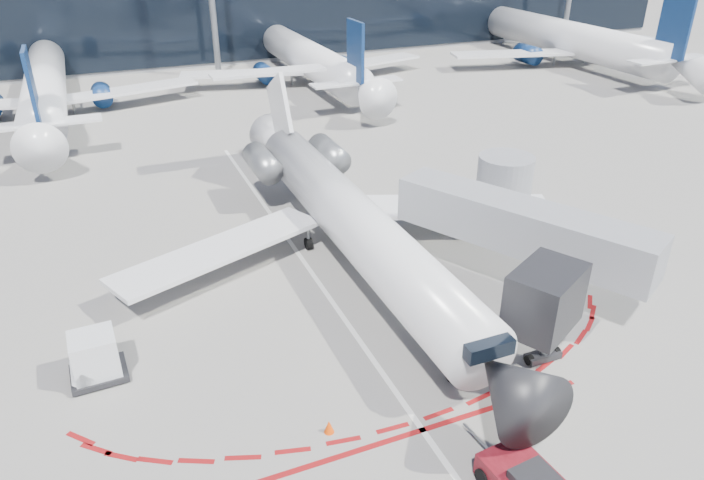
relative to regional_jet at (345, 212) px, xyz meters
name	(u,v)px	position (x,y,z in m)	size (l,w,h in m)	color
ground	(318,281)	(-2.40, -2.09, -2.65)	(260.00, 260.00, 0.00)	slate
apron_centerline	(305,264)	(-2.40, -0.09, -2.65)	(0.25, 40.00, 0.01)	silver
apron_stop_bar	(422,430)	(-2.40, -13.59, -2.65)	(14.00, 0.25, 0.01)	maroon
jet_bridge	(515,222)	(7.39, -5.10, 0.36)	(10.03, 15.20, 4.90)	#95989D
regional_jet	(345,212)	(0.00, 0.00, 0.00)	(25.71, 31.71, 7.94)	silver
ramp_worker	(547,396)	(2.40, -14.56, -1.84)	(0.60, 0.39, 1.63)	#DFFE1A
uld_container	(95,357)	(-13.37, -5.75, -1.62)	(2.30, 1.98, 2.08)	black
safety_cone_right	(329,426)	(-5.66, -12.33, -2.38)	(0.39, 0.39, 0.54)	#F14305
bg_airliner_1	(38,57)	(-15.56, 36.71, 2.67)	(32.87, 34.80, 10.63)	silver
bg_airliner_2	(306,33)	(11.31, 39.40, 2.69)	(33.00, 34.94, 10.68)	silver
bg_airliner_3	(570,13)	(44.81, 36.24, 3.32)	(36.94, 39.11, 11.95)	silver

